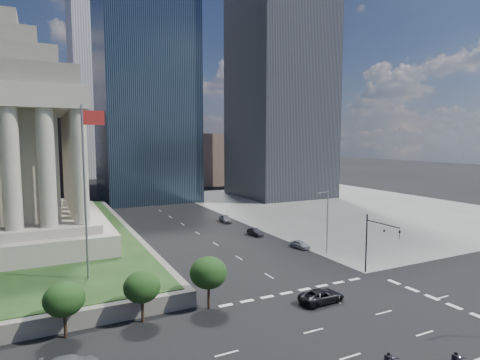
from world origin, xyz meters
TOP-DOWN VIEW (x-y plane):
  - ground at (0.00, 100.00)m, footprint 500.00×500.00m
  - sidewalk_ne at (46.00, 60.00)m, footprint 68.00×90.00m
  - flagpole at (-21.83, 24.00)m, footprint 2.52×0.24m
  - midrise_glass at (2.00, 95.00)m, footprint 26.00×26.00m
  - highrise_ne at (42.00, 85.00)m, footprint 26.00×28.00m
  - building_filler_ne at (32.00, 130.00)m, footprint 20.00×30.00m
  - building_filler_nw at (-30.00, 130.00)m, footprint 24.00×30.00m
  - traffic_signal_ne at (12.50, 13.70)m, footprint 0.30×5.74m
  - street_lamp_north at (13.33, 25.00)m, footprint 2.13×0.22m
  - pickup_truck at (0.83, 10.00)m, footprint 5.39×2.65m
  - parked_sedan_near at (11.50, 29.36)m, footprint 3.91×1.99m
  - parked_sedan_mid at (9.00, 40.34)m, footprint 3.97×1.73m
  - parked_sedan_far at (9.00, 53.80)m, footprint 2.38×4.82m

SIDE VIEW (x-z plane):
  - ground at x=0.00m, z-range 0.00..0.00m
  - sidewalk_ne at x=46.00m, z-range 0.00..0.03m
  - parked_sedan_mid at x=9.00m, z-range 0.00..1.27m
  - parked_sedan_near at x=11.50m, z-range 0.00..1.27m
  - pickup_truck at x=0.83m, z-range 0.00..1.47m
  - parked_sedan_far at x=9.00m, z-range 0.00..1.58m
  - traffic_signal_ne at x=12.50m, z-range 1.25..9.25m
  - street_lamp_north at x=13.33m, z-range 0.66..10.66m
  - building_filler_ne at x=32.00m, z-range 0.00..20.00m
  - flagpole at x=-21.83m, z-range 3.11..23.11m
  - building_filler_nw at x=-30.00m, z-range 0.00..28.00m
  - midrise_glass at x=2.00m, z-range 0.00..60.00m
  - highrise_ne at x=42.00m, z-range 0.00..100.00m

